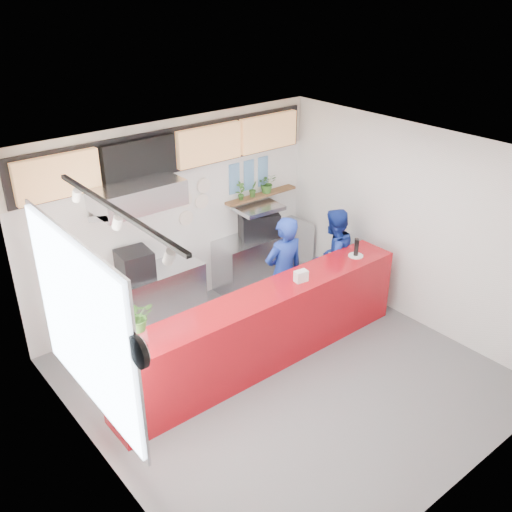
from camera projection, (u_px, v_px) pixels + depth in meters
floor at (283, 376)px, 7.64m from camera, size 5.00×5.00×0.00m
ceiling at (289, 160)px, 6.30m from camera, size 5.00×5.00×0.00m
wall_back at (177, 217)px, 8.70m from camera, size 5.00×0.00×5.00m
wall_left at (95, 357)px, 5.56m from camera, size 0.00×5.00×5.00m
wall_right at (412, 226)px, 8.38m from camera, size 0.00×5.00×5.00m
service_counter at (264, 329)px, 7.67m from camera, size 4.50×0.60×1.10m
cream_band at (172, 146)px, 8.20m from camera, size 5.00×0.02×0.80m
prep_bench at (146, 301)px, 8.51m from camera, size 1.80×0.60×0.90m
panini_oven at (135, 264)px, 8.15m from camera, size 0.50×0.50×0.41m
extraction_hood at (137, 195)px, 7.71m from camera, size 1.20×0.70×0.35m
hood_lip at (138, 208)px, 7.80m from camera, size 1.20×0.69×0.31m
right_bench at (264, 257)px, 9.81m from camera, size 1.80×0.60×0.90m
espresso_machine at (259, 224)px, 9.45m from camera, size 0.76×0.67×0.41m
espresso_tray at (259, 208)px, 9.33m from camera, size 0.77×0.56×0.07m
herb_shelf at (261, 195)px, 9.53m from camera, size 1.40×0.18×0.04m
menu_board_far_left at (58, 177)px, 7.16m from camera, size 1.10×0.10×0.55m
menu_board_mid_left at (140, 159)px, 7.81m from camera, size 1.10×0.10×0.55m
menu_board_mid_right at (209, 145)px, 8.47m from camera, size 1.10×0.10×0.55m
menu_board_far_right at (269, 132)px, 9.12m from camera, size 1.10×0.10×0.55m
soffit at (173, 150)px, 8.20m from camera, size 4.80×0.04×0.65m
window_pane at (82, 325)px, 5.69m from camera, size 0.04×2.20×1.90m
window_frame at (84, 324)px, 5.71m from camera, size 0.03×2.30×2.00m
wall_clock_rim at (138, 352)px, 4.71m from camera, size 0.05×0.30×0.30m
wall_clock_face at (142, 351)px, 4.73m from camera, size 0.02×0.26×0.26m
track_rail at (116, 210)px, 5.14m from camera, size 0.05×2.40×0.04m
dec_plate_a at (185, 200)px, 8.65m from camera, size 0.24×0.03×0.24m
dec_plate_b at (202, 201)px, 8.87m from camera, size 0.24×0.03×0.24m
dec_plate_c at (186, 218)px, 8.79m from camera, size 0.24×0.03×0.24m
dec_plate_d at (204, 186)px, 8.78m from camera, size 0.24×0.03×0.24m
photo_frame_a at (234, 171)px, 9.08m from camera, size 0.20×0.02×0.25m
photo_frame_b at (249, 168)px, 9.25m from camera, size 0.20×0.02×0.25m
photo_frame_c at (263, 164)px, 9.42m from camera, size 0.20×0.02×0.25m
photo_frame_d at (234, 186)px, 9.19m from camera, size 0.20×0.02×0.25m
photo_frame_e at (249, 182)px, 9.36m from camera, size 0.20×0.02×0.25m
photo_frame_f at (263, 178)px, 9.53m from camera, size 0.20×0.02×0.25m
staff_center at (284, 273)px, 8.37m from camera, size 0.69×0.50×1.78m
staff_right at (333, 258)px, 8.97m from camera, size 0.80×0.63×1.63m
herb_a at (241, 191)px, 9.21m from camera, size 0.18×0.14×0.32m
herb_b at (253, 189)px, 9.37m from camera, size 0.17×0.16×0.26m
herb_c at (267, 183)px, 9.52m from camera, size 0.38×0.35×0.34m
glass_vase at (141, 339)px, 6.35m from camera, size 0.21×0.21×0.20m
basil_vase at (138, 316)px, 6.21m from camera, size 0.35×0.31×0.35m
napkin_holder at (301, 276)px, 7.69m from camera, size 0.19×0.14×0.15m
white_plate at (356, 256)px, 8.39m from camera, size 0.27×0.27×0.02m
pepper_mill at (356, 247)px, 8.33m from camera, size 0.09×0.09×0.27m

